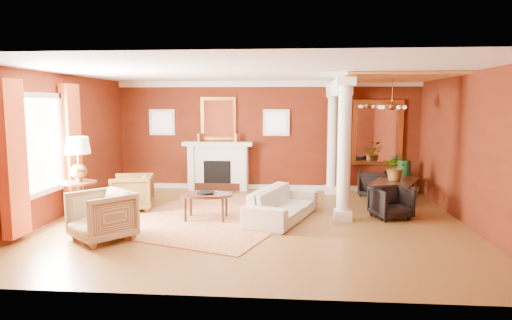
# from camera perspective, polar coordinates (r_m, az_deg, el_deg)

# --- Properties ---
(ground) EXTENTS (8.00, 8.00, 0.00)m
(ground) POSITION_cam_1_polar(r_m,az_deg,el_deg) (8.99, 0.02, -7.75)
(ground) COLOR brown
(ground) RESTS_ON ground
(room_shell) EXTENTS (8.04, 7.04, 2.92)m
(room_shell) POSITION_cam_1_polar(r_m,az_deg,el_deg) (8.70, 0.02, 5.21)
(room_shell) COLOR #5B1B0C
(room_shell) RESTS_ON ground
(fireplace) EXTENTS (1.85, 0.42, 1.29)m
(fireplace) POSITION_cam_1_polar(r_m,az_deg,el_deg) (12.26, -4.76, -0.72)
(fireplace) COLOR white
(fireplace) RESTS_ON ground
(overmantel_mirror) EXTENTS (0.95, 0.07, 1.15)m
(overmantel_mirror) POSITION_cam_1_polar(r_m,az_deg,el_deg) (12.29, -4.71, 5.17)
(overmantel_mirror) COLOR #C48639
(overmantel_mirror) RESTS_ON fireplace
(flank_window_left) EXTENTS (0.70, 0.07, 0.70)m
(flank_window_left) POSITION_cam_1_polar(r_m,az_deg,el_deg) (12.65, -11.67, 4.65)
(flank_window_left) COLOR white
(flank_window_left) RESTS_ON room_shell
(flank_window_right) EXTENTS (0.70, 0.07, 0.70)m
(flank_window_right) POSITION_cam_1_polar(r_m,az_deg,el_deg) (12.15, 2.55, 4.69)
(flank_window_right) COLOR white
(flank_window_right) RESTS_ON room_shell
(left_window) EXTENTS (0.21, 2.55, 2.60)m
(left_window) POSITION_cam_1_polar(r_m,az_deg,el_deg) (9.33, -24.89, 1.02)
(left_window) COLOR white
(left_window) RESTS_ON room_shell
(column_front) EXTENTS (0.36, 0.36, 2.80)m
(column_front) POSITION_cam_1_polar(r_m,az_deg,el_deg) (9.06, 10.96, 1.41)
(column_front) COLOR white
(column_front) RESTS_ON ground
(column_back) EXTENTS (0.36, 0.36, 2.80)m
(column_back) POSITION_cam_1_polar(r_m,az_deg,el_deg) (11.74, 9.55, 2.70)
(column_back) COLOR white
(column_back) RESTS_ON ground
(header_beam) EXTENTS (0.30, 3.20, 0.32)m
(header_beam) POSITION_cam_1_polar(r_m,az_deg,el_deg) (10.62, 10.18, 8.68)
(header_beam) COLOR white
(header_beam) RESTS_ON column_front
(amber_ceiling) EXTENTS (2.30, 3.40, 0.04)m
(amber_ceiling) POSITION_cam_1_polar(r_m,az_deg,el_deg) (10.65, 16.55, 9.84)
(amber_ceiling) COLOR #E69643
(amber_ceiling) RESTS_ON room_shell
(dining_mirror) EXTENTS (1.30, 0.07, 1.70)m
(dining_mirror) POSITION_cam_1_polar(r_m,az_deg,el_deg) (12.34, 14.96, 3.33)
(dining_mirror) COLOR #C48639
(dining_mirror) RESTS_ON room_shell
(chandelier) EXTENTS (0.60, 0.62, 0.75)m
(chandelier) POSITION_cam_1_polar(r_m,az_deg,el_deg) (10.69, 16.64, 6.49)
(chandelier) COLOR #A67834
(chandelier) RESTS_ON room_shell
(crown_trim) EXTENTS (8.00, 0.08, 0.16)m
(crown_trim) POSITION_cam_1_polar(r_m,az_deg,el_deg) (12.16, 1.39, 9.51)
(crown_trim) COLOR white
(crown_trim) RESTS_ON room_shell
(base_trim) EXTENTS (8.00, 0.08, 0.12)m
(base_trim) POSITION_cam_1_polar(r_m,az_deg,el_deg) (12.35, 1.35, -3.39)
(base_trim) COLOR white
(base_trim) RESTS_ON ground
(rug) EXTENTS (4.40, 5.04, 0.02)m
(rug) POSITION_cam_1_polar(r_m,az_deg,el_deg) (9.50, -5.13, -6.92)
(rug) COLOR maroon
(rug) RESTS_ON ground
(sofa) EXTENTS (1.29, 2.23, 0.84)m
(sofa) POSITION_cam_1_polar(r_m,az_deg,el_deg) (9.11, 3.33, -4.87)
(sofa) COLOR beige
(sofa) RESTS_ON ground
(armchair_leopard) EXTENTS (0.93, 0.97, 0.86)m
(armchair_leopard) POSITION_cam_1_polar(r_m,az_deg,el_deg) (10.24, -15.22, -3.72)
(armchair_leopard) COLOR black
(armchair_leopard) RESTS_ON ground
(armchair_stripe) EXTENTS (1.23, 1.22, 0.92)m
(armchair_stripe) POSITION_cam_1_polar(r_m,az_deg,el_deg) (8.14, -18.74, -6.35)
(armchair_stripe) COLOR tan
(armchair_stripe) RESTS_ON ground
(coffee_table) EXTENTS (1.05, 1.05, 0.53)m
(coffee_table) POSITION_cam_1_polar(r_m,az_deg,el_deg) (9.12, -6.26, -4.46)
(coffee_table) COLOR black
(coffee_table) RESTS_ON ground
(coffee_book) EXTENTS (0.17, 0.02, 0.23)m
(coffee_book) POSITION_cam_1_polar(r_m,az_deg,el_deg) (9.11, -6.09, -3.44)
(coffee_book) COLOR black
(coffee_book) RESTS_ON coffee_table
(side_table) EXTENTS (0.66, 0.66, 1.66)m
(side_table) POSITION_cam_1_polar(r_m,az_deg,el_deg) (9.61, -21.31, -0.38)
(side_table) COLOR black
(side_table) RESTS_ON ground
(dining_table) EXTENTS (1.11, 1.64, 0.86)m
(dining_table) POSITION_cam_1_polar(r_m,az_deg,el_deg) (11.01, 17.16, -3.03)
(dining_table) COLOR black
(dining_table) RESTS_ON ground
(dining_chair_near) EXTENTS (0.86, 0.84, 0.70)m
(dining_chair_near) POSITION_cam_1_polar(r_m,az_deg,el_deg) (9.58, 16.52, -4.96)
(dining_chair_near) COLOR black
(dining_chair_near) RESTS_ON ground
(dining_chair_far) EXTENTS (0.77, 0.73, 0.68)m
(dining_chair_far) POSITION_cam_1_polar(r_m,az_deg,el_deg) (11.81, 14.28, -2.71)
(dining_chair_far) COLOR black
(dining_chair_far) RESTS_ON ground
(green_urn) EXTENTS (0.37, 0.37, 0.89)m
(green_urn) POSITION_cam_1_polar(r_m,az_deg,el_deg) (12.15, 17.94, -2.53)
(green_urn) COLOR #123A1D
(green_urn) RESTS_ON ground
(potted_plant) EXTENTS (0.64, 0.70, 0.49)m
(potted_plant) POSITION_cam_1_polar(r_m,az_deg,el_deg) (10.90, 17.17, 0.47)
(potted_plant) COLOR #26591E
(potted_plant) RESTS_ON dining_table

